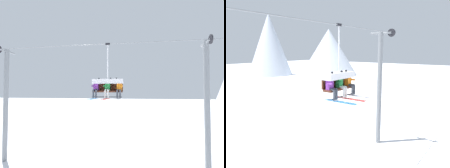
% 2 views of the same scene
% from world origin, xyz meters
% --- Properties ---
extents(ground_plane, '(200.00, 200.00, 0.00)m').
position_xyz_m(ground_plane, '(0.00, 0.00, 0.00)').
color(ground_plane, white).
extents(lift_tower_near, '(0.36, 1.88, 8.56)m').
position_xyz_m(lift_tower_near, '(-7.07, -0.02, 4.45)').
color(lift_tower_near, slate).
rests_on(lift_tower_near, ground_plane).
extents(lift_tower_far, '(0.36, 1.88, 8.56)m').
position_xyz_m(lift_tower_far, '(7.14, -0.02, 4.45)').
color(lift_tower_far, slate).
rests_on(lift_tower_far, ground_plane).
extents(lift_cable, '(16.21, 0.05, 0.05)m').
position_xyz_m(lift_cable, '(0.04, -0.80, 8.28)').
color(lift_cable, slate).
extents(chairlift_chair, '(1.93, 0.74, 3.48)m').
position_xyz_m(chairlift_chair, '(1.00, -0.73, 5.75)').
color(chairlift_chair, '#512819').
extents(skier_purple, '(0.48, 1.70, 1.34)m').
position_xyz_m(skier_purple, '(0.24, -0.94, 5.45)').
color(skier_purple, purple).
extents(skier_green, '(0.48, 1.70, 1.34)m').
position_xyz_m(skier_green, '(1.00, -0.94, 5.45)').
color(skier_green, '#23843D').
extents(skier_orange, '(0.48, 1.70, 1.34)m').
position_xyz_m(skier_orange, '(1.75, -0.94, 5.45)').
color(skier_orange, orange).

